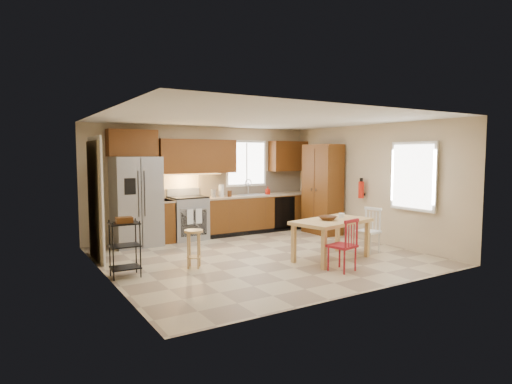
{
  "coord_description": "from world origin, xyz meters",
  "views": [
    {
      "loc": [
        -4.14,
        -6.53,
        1.86
      ],
      "look_at": [
        0.11,
        0.4,
        1.15
      ],
      "focal_mm": 30.0,
      "sensor_mm": 36.0,
      "label": 1
    }
  ],
  "objects": [
    {
      "name": "floor",
      "position": [
        0.0,
        0.0,
        0.0
      ],
      "size": [
        5.5,
        5.5,
        0.0
      ],
      "primitive_type": "plane",
      "color": "tan",
      "rests_on": "ground"
    },
    {
      "name": "ceiling",
      "position": [
        0.0,
        0.0,
        2.5
      ],
      "size": [
        5.5,
        5.0,
        0.02
      ],
      "primitive_type": "cube",
      "color": "silver",
      "rests_on": "ground"
    },
    {
      "name": "wall_back",
      "position": [
        0.0,
        2.5,
        1.25
      ],
      "size": [
        5.5,
        0.02,
        2.5
      ],
      "primitive_type": "cube",
      "color": "#CCB793",
      "rests_on": "ground"
    },
    {
      "name": "wall_front",
      "position": [
        0.0,
        -2.5,
        1.25
      ],
      "size": [
        5.5,
        0.02,
        2.5
      ],
      "primitive_type": "cube",
      "color": "#CCB793",
      "rests_on": "ground"
    },
    {
      "name": "wall_left",
      "position": [
        -2.75,
        0.0,
        1.25
      ],
      "size": [
        0.02,
        5.0,
        2.5
      ],
      "primitive_type": "cube",
      "color": "#CCB793",
      "rests_on": "ground"
    },
    {
      "name": "wall_right",
      "position": [
        2.75,
        0.0,
        1.25
      ],
      "size": [
        0.02,
        5.0,
        2.5
      ],
      "primitive_type": "cube",
      "color": "#CCB793",
      "rests_on": "ground"
    },
    {
      "name": "refrigerator",
      "position": [
        -1.7,
        2.12,
        0.91
      ],
      "size": [
        0.92,
        0.75,
        1.82
      ],
      "primitive_type": "cube",
      "color": "gray",
      "rests_on": "floor"
    },
    {
      "name": "range_stove",
      "position": [
        -0.55,
        2.19,
        0.46
      ],
      "size": [
        0.76,
        0.63,
        0.92
      ],
      "primitive_type": "cube",
      "color": "gray",
      "rests_on": "floor"
    },
    {
      "name": "base_cabinet_narrow",
      "position": [
        -1.1,
        2.2,
        0.45
      ],
      "size": [
        0.3,
        0.6,
        0.9
      ],
      "primitive_type": "cube",
      "color": "#5D3211",
      "rests_on": "floor"
    },
    {
      "name": "base_cabinet_run",
      "position": [
        1.29,
        2.2,
        0.45
      ],
      "size": [
        2.92,
        0.6,
        0.9
      ],
      "primitive_type": "cube",
      "color": "#5D3211",
      "rests_on": "floor"
    },
    {
      "name": "dishwasher",
      "position": [
        1.85,
        1.91,
        0.45
      ],
      "size": [
        0.6,
        0.02,
        0.78
      ],
      "primitive_type": "cube",
      "color": "black",
      "rests_on": "floor"
    },
    {
      "name": "backsplash",
      "position": [
        1.29,
        2.48,
        1.18
      ],
      "size": [
        2.92,
        0.03,
        0.55
      ],
      "primitive_type": "cube",
      "color": "beige",
      "rests_on": "wall_back"
    },
    {
      "name": "upper_over_fridge",
      "position": [
        -1.7,
        2.33,
        2.1
      ],
      "size": [
        1.0,
        0.35,
        0.55
      ],
      "primitive_type": "cube",
      "color": "#613210",
      "rests_on": "wall_back"
    },
    {
      "name": "upper_left_block",
      "position": [
        -0.25,
        2.33,
        1.83
      ],
      "size": [
        1.8,
        0.35,
        0.75
      ],
      "primitive_type": "cube",
      "color": "#613210",
      "rests_on": "wall_back"
    },
    {
      "name": "upper_right_block",
      "position": [
        2.25,
        2.33,
        1.83
      ],
      "size": [
        1.0,
        0.35,
        0.75
      ],
      "primitive_type": "cube",
      "color": "#613210",
      "rests_on": "wall_back"
    },
    {
      "name": "window_back",
      "position": [
        1.1,
        2.48,
        1.65
      ],
      "size": [
        1.12,
        0.04,
        1.12
      ],
      "primitive_type": "cube",
      "color": "white",
      "rests_on": "wall_back"
    },
    {
      "name": "sink",
      "position": [
        1.1,
        2.2,
        0.86
      ],
      "size": [
        0.62,
        0.46,
        0.16
      ],
      "primitive_type": "cube",
      "color": "gray",
      "rests_on": "base_cabinet_run"
    },
    {
      "name": "undercab_glow",
      "position": [
        -0.55,
        2.3,
        1.43
      ],
      "size": [
        1.6,
        0.3,
        0.01
      ],
      "primitive_type": "cube",
      "color": "#FFBF66",
      "rests_on": "wall_back"
    },
    {
      "name": "soap_bottle",
      "position": [
        1.48,
        2.1,
        1.0
      ],
      "size": [
        0.09,
        0.09,
        0.19
      ],
      "primitive_type": "imported",
      "color": "red",
      "rests_on": "base_cabinet_run"
    },
    {
      "name": "paper_towel",
      "position": [
        0.25,
        2.15,
        1.04
      ],
      "size": [
        0.12,
        0.12,
        0.28
      ],
      "primitive_type": "cylinder",
      "color": "silver",
      "rests_on": "base_cabinet_run"
    },
    {
      "name": "canister_steel",
      "position": [
        0.05,
        2.15,
        0.99
      ],
      "size": [
        0.11,
        0.11,
        0.18
      ],
      "primitive_type": "cylinder",
      "color": "gray",
      "rests_on": "base_cabinet_run"
    },
    {
      "name": "canister_wood",
      "position": [
        0.45,
        2.12,
        0.97
      ],
      "size": [
        0.1,
        0.1,
        0.14
      ],
      "primitive_type": "cylinder",
      "color": "#532A16",
      "rests_on": "base_cabinet_run"
    },
    {
      "name": "pantry",
      "position": [
        2.43,
        1.2,
        1.05
      ],
      "size": [
        0.5,
        0.95,
        2.1
      ],
      "primitive_type": "cube",
      "color": "#5D3211",
      "rests_on": "floor"
    },
    {
      "name": "fire_extinguisher",
      "position": [
        2.63,
        0.15,
        1.1
      ],
      "size": [
        0.12,
        0.12,
        0.36
      ],
      "primitive_type": "cylinder",
      "color": "red",
      "rests_on": "wall_right"
    },
    {
      "name": "window_right",
      "position": [
        2.68,
        -1.15,
        1.45
      ],
      "size": [
        0.04,
        1.02,
        1.32
      ],
      "primitive_type": "cube",
      "color": "white",
      "rests_on": "wall_right"
    },
    {
      "name": "doorway",
      "position": [
        -2.67,
        1.3,
        1.05
      ],
      "size": [
        0.04,
        0.95,
        2.1
      ],
      "primitive_type": "cube",
      "color": "#8C7A59",
      "rests_on": "wall_left"
    },
    {
      "name": "dining_table",
      "position": [
        0.9,
        -0.86,
        0.35
      ],
      "size": [
        1.58,
        1.09,
        0.7
      ],
      "primitive_type": null,
      "rotation": [
        0.0,
        0.0,
        0.21
      ],
      "color": "tan",
      "rests_on": "floor"
    },
    {
      "name": "chair_red",
      "position": [
        0.55,
        -1.51,
        0.42
      ],
      "size": [
        0.47,
        0.47,
        0.84
      ],
      "primitive_type": null,
      "rotation": [
        0.0,
        0.0,
        0.21
      ],
      "color": "maroon",
      "rests_on": "floor"
    },
    {
      "name": "chair_white",
      "position": [
        1.85,
        -0.81,
        0.42
      ],
      "size": [
        0.47,
        0.47,
        0.84
      ],
      "primitive_type": null,
      "rotation": [
        0.0,
        0.0,
        1.78
      ],
      "color": "silver",
      "rests_on": "floor"
    },
    {
      "name": "table_bowl",
      "position": [
        0.81,
        -0.86,
        0.71
      ],
      "size": [
        0.35,
        0.35,
        0.07
      ],
      "primitive_type": "imported",
      "rotation": [
        0.0,
        0.0,
        0.21
      ],
      "color": "#532A16",
      "rests_on": "dining_table"
    },
    {
      "name": "table_jar",
      "position": [
        1.22,
        -0.77,
        0.74
      ],
      "size": [
        0.12,
        0.12,
        0.11
      ],
      "primitive_type": "cylinder",
      "rotation": [
        0.0,
        0.0,
        0.21
      ],
      "color": "silver",
      "rests_on": "dining_table"
    },
    {
      "name": "bar_stool",
      "position": [
        -1.39,
        -0.09,
        0.31
      ],
      "size": [
        0.4,
        0.4,
        0.63
      ],
      "primitive_type": null,
      "rotation": [
        0.0,
        0.0,
        0.39
      ],
      "color": "tan",
      "rests_on": "floor"
    },
    {
      "name": "utility_cart",
      "position": [
        -2.5,
        -0.04,
        0.44
      ],
      "size": [
        0.46,
        0.36,
        0.87
      ],
      "primitive_type": null,
      "rotation": [
        0.0,
        0.0,
        -0.06
      ],
      "color": "black",
      "rests_on": "floor"
    }
  ]
}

